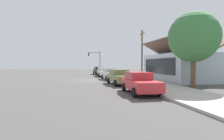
# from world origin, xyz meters

# --- Properties ---
(ground_plane) EXTENTS (120.00, 120.00, 0.00)m
(ground_plane) POSITION_xyz_m (0.00, 0.00, 0.00)
(ground_plane) COLOR #4C4947
(sidewalk_curb) EXTENTS (60.00, 4.20, 0.16)m
(sidewalk_curb) POSITION_xyz_m (0.00, 5.60, 0.08)
(sidewalk_curb) COLOR #B2AFA8
(sidewalk_curb) RESTS_ON ground
(car_charcoal) EXTENTS (4.42, 2.22, 1.59)m
(car_charcoal) POSITION_xyz_m (-13.24, 2.84, 0.81)
(car_charcoal) COLOR #2D3035
(car_charcoal) RESTS_ON ground
(car_ivory) EXTENTS (4.71, 2.05, 1.59)m
(car_ivory) POSITION_xyz_m (-7.17, 2.80, 0.81)
(car_ivory) COLOR silver
(car_ivory) RESTS_ON ground
(car_silver) EXTENTS (4.47, 2.13, 1.59)m
(car_silver) POSITION_xyz_m (-0.55, 2.79, 0.81)
(car_silver) COLOR silver
(car_silver) RESTS_ON ground
(car_olive) EXTENTS (4.84, 2.28, 1.59)m
(car_olive) POSITION_xyz_m (5.68, 2.68, 0.82)
(car_olive) COLOR olive
(car_olive) RESTS_ON ground
(car_cherry) EXTENTS (4.62, 2.08, 1.59)m
(car_cherry) POSITION_xyz_m (11.78, 2.69, 0.81)
(car_cherry) COLOR red
(car_cherry) RESTS_ON ground
(storefront_building) EXTENTS (10.89, 7.05, 5.41)m
(storefront_building) POSITION_xyz_m (2.61, 11.98, 1.89)
(storefront_building) COLOR #ADBCC6
(storefront_building) RESTS_ON ground
(shade_tree) EXTENTS (4.56, 4.56, 6.94)m
(shade_tree) POSITION_xyz_m (9.83, 8.56, 4.64)
(shade_tree) COLOR brown
(shade_tree) RESTS_ON ground
(traffic_light_main) EXTENTS (0.37, 2.79, 5.20)m
(traffic_light_main) POSITION_xyz_m (-17.31, 2.54, 3.49)
(traffic_light_main) COLOR #383833
(traffic_light_main) RESTS_ON ground
(utility_pole_wooden) EXTENTS (1.80, 0.24, 7.50)m
(utility_pole_wooden) POSITION_xyz_m (-2.32, 8.20, 3.93)
(utility_pole_wooden) COLOR brown
(utility_pole_wooden) RESTS_ON ground
(fire_hydrant_red) EXTENTS (0.22, 0.22, 0.71)m
(fire_hydrant_red) POSITION_xyz_m (-8.39, 4.20, 0.50)
(fire_hydrant_red) COLOR red
(fire_hydrant_red) RESTS_ON sidewalk_curb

